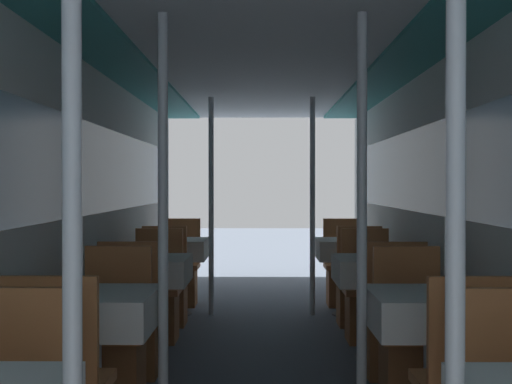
{
  "coord_description": "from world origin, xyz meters",
  "views": [
    {
      "loc": [
        -0.01,
        -1.17,
        1.31
      ],
      "look_at": [
        -0.03,
        2.72,
        1.27
      ],
      "focal_mm": 50.0,
      "sensor_mm": 36.0,
      "label": 1
    }
  ],
  "objects_px": {
    "chair_left_far_2": "(157,306)",
    "chair_right_near_3": "(357,294)",
    "dining_table_right_1": "(435,318)",
    "chair_left_near_3": "(167,294)",
    "dining_table_left_3": "(174,252)",
    "chair_left_near_2": "(133,334)",
    "support_pole_right_0": "(455,267)",
    "dining_table_left_2": "(146,274)",
    "dining_table_right_3": "(350,252)",
    "chair_right_near_2": "(392,334)",
    "support_pole_right_1": "(362,227)",
    "chair_right_far_1": "(412,357)",
    "dining_table_left_1": "(91,317)",
    "chair_right_far_2": "(367,306)",
    "support_pole_left_0": "(72,266)",
    "support_pole_left_1": "(163,227)",
    "chair_right_far_3": "(343,279)",
    "chair_left_far_1": "(113,357)",
    "support_pole_right_3": "(312,206)",
    "support_pole_left_3": "(211,206)",
    "chair_left_far_3": "(180,278)",
    "dining_table_right_2": "(378,274)"
  },
  "relations": [
    {
      "from": "dining_table_left_1",
      "to": "chair_right_near_2",
      "type": "height_order",
      "value": "chair_right_near_2"
    },
    {
      "from": "dining_table_left_1",
      "to": "chair_left_near_3",
      "type": "height_order",
      "value": "chair_left_near_3"
    },
    {
      "from": "dining_table_left_3",
      "to": "chair_right_near_3",
      "type": "bearing_deg",
      "value": -17.38
    },
    {
      "from": "dining_table_right_1",
      "to": "support_pole_right_3",
      "type": "distance_m",
      "value": 3.55
    },
    {
      "from": "dining_table_right_1",
      "to": "chair_left_near_3",
      "type": "bearing_deg",
      "value": 120.88
    },
    {
      "from": "dining_table_left_2",
      "to": "support_pole_right_1",
      "type": "distance_m",
      "value": 2.28
    },
    {
      "from": "chair_left_far_1",
      "to": "dining_table_left_3",
      "type": "relative_size",
      "value": 1.23
    },
    {
      "from": "support_pole_left_0",
      "to": "support_pole_right_1",
      "type": "bearing_deg",
      "value": 59.83
    },
    {
      "from": "chair_right_far_3",
      "to": "dining_table_left_3",
      "type": "bearing_deg",
      "value": 17.38
    },
    {
      "from": "support_pole_left_1",
      "to": "chair_right_far_3",
      "type": "relative_size",
      "value": 2.34
    },
    {
      "from": "dining_table_right_3",
      "to": "chair_right_near_2",
      "type": "bearing_deg",
      "value": -90.0
    },
    {
      "from": "dining_table_right_1",
      "to": "support_pole_right_1",
      "type": "xyz_separation_m",
      "value": [
        -0.37,
        -0.0,
        0.46
      ]
    },
    {
      "from": "dining_table_right_3",
      "to": "chair_right_far_2",
      "type": "bearing_deg",
      "value": -90.0
    },
    {
      "from": "dining_table_left_1",
      "to": "dining_table_left_3",
      "type": "relative_size",
      "value": 1.0
    },
    {
      "from": "dining_table_right_2",
      "to": "chair_right_far_2",
      "type": "relative_size",
      "value": 0.81
    },
    {
      "from": "chair_right_far_1",
      "to": "support_pole_right_1",
      "type": "xyz_separation_m",
      "value": [
        -0.37,
        -0.55,
        0.8
      ]
    },
    {
      "from": "chair_right_far_3",
      "to": "support_pole_right_3",
      "type": "distance_m",
      "value": 1.04
    },
    {
      "from": "chair_right_far_1",
      "to": "dining_table_right_1",
      "type": "bearing_deg",
      "value": 90.0
    },
    {
      "from": "chair_left_far_2",
      "to": "chair_right_near_3",
      "type": "relative_size",
      "value": 1.0
    },
    {
      "from": "support_pole_left_1",
      "to": "support_pole_left_3",
      "type": "bearing_deg",
      "value": 90.0
    },
    {
      "from": "chair_right_near_3",
      "to": "support_pole_right_3",
      "type": "bearing_deg",
      "value": 124.06
    },
    {
      "from": "support_pole_left_0",
      "to": "dining_table_left_2",
      "type": "distance_m",
      "value": 3.55
    },
    {
      "from": "dining_table_left_3",
      "to": "support_pole_right_3",
      "type": "bearing_deg",
      "value": -0.0
    },
    {
      "from": "dining_table_left_2",
      "to": "chair_left_far_2",
      "type": "distance_m",
      "value": 0.65
    },
    {
      "from": "chair_right_far_1",
      "to": "chair_left_near_3",
      "type": "bearing_deg",
      "value": -53.66
    },
    {
      "from": "chair_left_near_3",
      "to": "dining_table_right_1",
      "type": "relative_size",
      "value": 1.23
    },
    {
      "from": "support_pole_left_1",
      "to": "chair_right_far_1",
      "type": "height_order",
      "value": "support_pole_left_1"
    },
    {
      "from": "chair_left_far_3",
      "to": "chair_right_near_3",
      "type": "relative_size",
      "value": 1.0
    },
    {
      "from": "chair_left_near_3",
      "to": "chair_left_far_3",
      "type": "relative_size",
      "value": 1.0
    },
    {
      "from": "dining_table_left_1",
      "to": "dining_table_right_3",
      "type": "bearing_deg",
      "value": 63.26
    },
    {
      "from": "support_pole_left_0",
      "to": "chair_left_near_2",
      "type": "xyz_separation_m",
      "value": [
        -0.37,
        2.94,
        -0.8
      ]
    },
    {
      "from": "dining_table_right_2",
      "to": "chair_right_far_2",
      "type": "height_order",
      "value": "chair_right_far_2"
    },
    {
      "from": "support_pole_right_0",
      "to": "chair_left_near_3",
      "type": "bearing_deg",
      "value": 106.48
    },
    {
      "from": "support_pole_left_0",
      "to": "support_pole_left_1",
      "type": "bearing_deg",
      "value": 90.0
    },
    {
      "from": "chair_right_near_3",
      "to": "support_pole_left_0",
      "type": "bearing_deg",
      "value": -106.48
    },
    {
      "from": "chair_left_near_3",
      "to": "dining_table_right_1",
      "type": "distance_m",
      "value": 3.45
    },
    {
      "from": "dining_table_right_3",
      "to": "chair_right_near_3",
      "type": "distance_m",
      "value": 0.65
    },
    {
      "from": "chair_left_near_2",
      "to": "support_pole_right_0",
      "type": "height_order",
      "value": "support_pole_right_0"
    },
    {
      "from": "support_pole_left_1",
      "to": "dining_table_left_2",
      "type": "height_order",
      "value": "support_pole_left_1"
    },
    {
      "from": "chair_left_near_3",
      "to": "chair_right_near_3",
      "type": "height_order",
      "value": "same"
    },
    {
      "from": "dining_table_left_1",
      "to": "chair_left_far_3",
      "type": "relative_size",
      "value": 0.81
    },
    {
      "from": "support_pole_left_0",
      "to": "chair_left_far_2",
      "type": "distance_m",
      "value": 4.14
    },
    {
      "from": "chair_left_far_2",
      "to": "chair_left_far_3",
      "type": "bearing_deg",
      "value": -90.0
    },
    {
      "from": "chair_right_far_1",
      "to": "dining_table_left_3",
      "type": "bearing_deg",
      "value": -59.12
    },
    {
      "from": "support_pole_left_3",
      "to": "support_pole_right_3",
      "type": "relative_size",
      "value": 1.0
    },
    {
      "from": "dining_table_left_2",
      "to": "support_pole_right_0",
      "type": "bearing_deg",
      "value": -68.34
    },
    {
      "from": "dining_table_right_2",
      "to": "chair_right_near_2",
      "type": "distance_m",
      "value": 0.65
    },
    {
      "from": "dining_table_left_2",
      "to": "chair_right_near_2",
      "type": "bearing_deg",
      "value": -17.38
    },
    {
      "from": "dining_table_left_3",
      "to": "chair_right_far_3",
      "type": "height_order",
      "value": "chair_right_far_3"
    },
    {
      "from": "chair_left_near_2",
      "to": "dining_table_right_1",
      "type": "distance_m",
      "value": 2.16
    }
  ]
}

